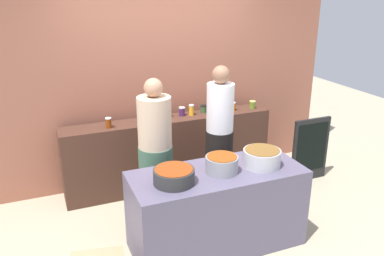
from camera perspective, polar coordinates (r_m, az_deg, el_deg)
name	(u,v)px	position (r m, az deg, el deg)	size (l,w,h in m)	color
ground	(204,228)	(4.52, 1.73, -14.06)	(12.00, 12.00, 0.00)	tan
storefront_wall	(160,68)	(5.21, -4.63, 8.51)	(4.80, 0.12, 3.00)	#A05D47
display_shelf	(170,152)	(5.20, -3.13, -3.47)	(2.70, 0.36, 0.93)	#482A20
prep_table	(217,209)	(4.07, 3.53, -11.43)	(1.70, 0.70, 0.82)	#575068
preserve_jar_0	(108,123)	(4.78, -11.80, 0.74)	(0.07, 0.07, 0.12)	#83360F
preserve_jar_1	(143,117)	(4.94, -6.98, 1.58)	(0.09, 0.09, 0.11)	#34483B
preserve_jar_2	(167,112)	(5.05, -3.54, 2.27)	(0.08, 0.08, 0.14)	olive
preserve_jar_3	(182,111)	(5.11, -1.45, 2.37)	(0.08, 0.08, 0.11)	#462159
preserve_jar_4	(191,110)	(5.13, -0.08, 2.59)	(0.07, 0.07, 0.14)	gold
preserve_jar_5	(203,109)	(5.24, 1.64, 2.75)	(0.08, 0.08, 0.10)	#375A31
preserve_jar_6	(216,107)	(5.24, 3.40, 2.99)	(0.08, 0.08, 0.15)	#3F205B
preserve_jar_7	(233,106)	(5.35, 5.79, 3.09)	(0.08, 0.08, 0.11)	orange
preserve_jar_8	(252,105)	(5.48, 8.59, 3.31)	(0.08, 0.08, 0.10)	olive
cooking_pot_left	(174,176)	(3.63, -2.59, -6.85)	(0.38, 0.38, 0.14)	#2D2D2D
cooking_pot_center	(222,164)	(3.84, 4.26, -5.15)	(0.31, 0.31, 0.16)	gray
cooking_pot_right	(262,158)	(4.01, 9.91, -4.20)	(0.37, 0.37, 0.17)	#B7B7BC
cook_with_tongs	(156,159)	(4.35, -5.18, -4.48)	(0.37, 0.37, 1.63)	#3D5F4C
cook_in_cap	(219,142)	(4.72, 3.91, -2.01)	(0.33, 0.33, 1.67)	black
chalkboard_sign	(310,149)	(5.56, 16.49, -2.95)	(0.55, 0.05, 0.87)	black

